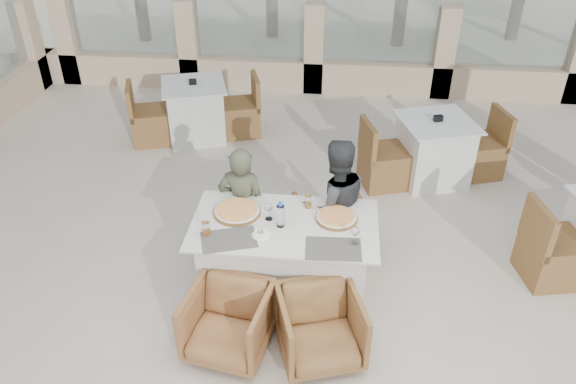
# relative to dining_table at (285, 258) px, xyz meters

# --- Properties ---
(ground) EXTENTS (80.00, 80.00, 0.00)m
(ground) POSITION_rel_dining_table_xyz_m (-0.03, -0.08, -0.39)
(ground) COLOR beige
(ground) RESTS_ON ground
(perimeter_wall_far) EXTENTS (10.00, 0.34, 1.60)m
(perimeter_wall_far) POSITION_rel_dining_table_xyz_m (-0.03, 4.72, 0.42)
(perimeter_wall_far) COLOR beige
(perimeter_wall_far) RESTS_ON ground
(dining_table) EXTENTS (1.60, 0.90, 0.77)m
(dining_table) POSITION_rel_dining_table_xyz_m (0.00, 0.00, 0.00)
(dining_table) COLOR silver
(dining_table) RESTS_ON ground
(placemat_near_left) EXTENTS (0.52, 0.42, 0.00)m
(placemat_near_left) POSITION_rel_dining_table_xyz_m (-0.43, -0.26, 0.39)
(placemat_near_left) COLOR #5C564F
(placemat_near_left) RESTS_ON dining_table
(placemat_near_right) EXTENTS (0.46, 0.32, 0.00)m
(placemat_near_right) POSITION_rel_dining_table_xyz_m (0.43, -0.30, 0.39)
(placemat_near_right) COLOR #58524B
(placemat_near_right) RESTS_ON dining_table
(pizza_left) EXTENTS (0.47, 0.47, 0.05)m
(pizza_left) POSITION_rel_dining_table_xyz_m (-0.43, 0.11, 0.41)
(pizza_left) COLOR orange
(pizza_left) RESTS_ON dining_table
(pizza_right) EXTENTS (0.37, 0.37, 0.05)m
(pizza_right) POSITION_rel_dining_table_xyz_m (0.44, 0.11, 0.41)
(pizza_right) COLOR #DB581D
(pizza_right) RESTS_ON dining_table
(water_bottle) EXTENTS (0.08, 0.08, 0.24)m
(water_bottle) POSITION_rel_dining_table_xyz_m (-0.03, -0.03, 0.51)
(water_bottle) COLOR #C2E5FF
(water_bottle) RESTS_ON dining_table
(wine_glass_centre) EXTENTS (0.09, 0.09, 0.18)m
(wine_glass_centre) POSITION_rel_dining_table_xyz_m (-0.14, 0.05, 0.48)
(wine_glass_centre) COLOR silver
(wine_glass_centre) RESTS_ON dining_table
(wine_glass_corner) EXTENTS (0.10, 0.10, 0.18)m
(wine_glass_corner) POSITION_rel_dining_table_xyz_m (0.60, -0.21, 0.48)
(wine_glass_corner) COLOR silver
(wine_glass_corner) RESTS_ON dining_table
(beer_glass_left) EXTENTS (0.08, 0.08, 0.13)m
(beer_glass_left) POSITION_rel_dining_table_xyz_m (-0.63, -0.22, 0.45)
(beer_glass_left) COLOR orange
(beer_glass_left) RESTS_ON dining_table
(beer_glass_right) EXTENTS (0.08, 0.08, 0.12)m
(beer_glass_right) POSITION_rel_dining_table_xyz_m (0.18, 0.27, 0.45)
(beer_glass_right) COLOR orange
(beer_glass_right) RESTS_ON dining_table
(olive_dish) EXTENTS (0.14, 0.14, 0.04)m
(olive_dish) POSITION_rel_dining_table_xyz_m (-0.18, -0.18, 0.41)
(olive_dish) COLOR white
(olive_dish) RESTS_ON dining_table
(armchair_far_left) EXTENTS (0.62, 0.64, 0.54)m
(armchair_far_left) POSITION_rel_dining_table_xyz_m (-0.40, 0.54, -0.12)
(armchair_far_left) COLOR olive
(armchair_far_left) RESTS_ON ground
(armchair_far_right) EXTENTS (0.84, 0.85, 0.60)m
(armchair_far_right) POSITION_rel_dining_table_xyz_m (0.40, 0.62, -0.08)
(armchair_far_right) COLOR #915D34
(armchair_far_right) RESTS_ON ground
(armchair_near_left) EXTENTS (0.74, 0.75, 0.59)m
(armchair_near_left) POSITION_rel_dining_table_xyz_m (-0.38, -0.72, -0.09)
(armchair_near_left) COLOR #946136
(armchair_near_left) RESTS_ON ground
(armchair_near_right) EXTENTS (0.79, 0.81, 0.59)m
(armchair_near_right) POSITION_rel_dining_table_xyz_m (0.36, -0.71, -0.09)
(armchair_near_right) COLOR brown
(armchair_near_right) RESTS_ON ground
(diner_left) EXTENTS (0.47, 0.33, 1.25)m
(diner_left) POSITION_rel_dining_table_xyz_m (-0.44, 0.43, 0.24)
(diner_left) COLOR #484C37
(diner_left) RESTS_ON ground
(diner_right) EXTENTS (0.80, 0.71, 1.35)m
(diner_right) POSITION_rel_dining_table_xyz_m (0.42, 0.45, 0.29)
(diner_right) COLOR #333638
(diner_right) RESTS_ON ground
(bg_table_a) EXTENTS (1.81, 1.26, 0.77)m
(bg_table_a) POSITION_rel_dining_table_xyz_m (-1.52, 2.94, 0.00)
(bg_table_a) COLOR silver
(bg_table_a) RESTS_ON ground
(bg_table_b) EXTENTS (1.81, 1.27, 0.77)m
(bg_table_b) POSITION_rel_dining_table_xyz_m (1.55, 2.15, 0.00)
(bg_table_b) COLOR white
(bg_table_b) RESTS_ON ground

